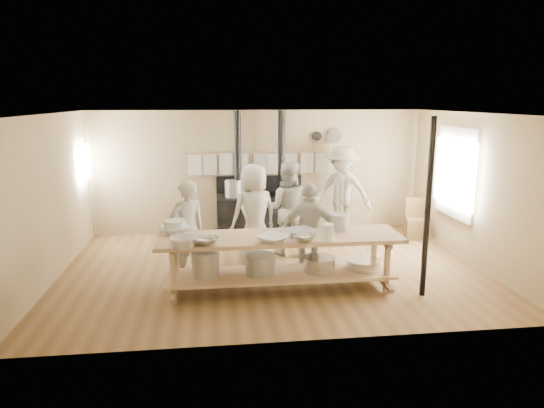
% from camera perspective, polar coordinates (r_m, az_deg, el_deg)
% --- Properties ---
extents(ground, '(7.00, 7.00, 0.00)m').
position_cam_1_polar(ground, '(8.27, 0.08, -7.70)').
color(ground, brown).
rests_on(ground, ground).
extents(room_shell, '(7.00, 7.00, 7.00)m').
position_cam_1_polar(room_shell, '(7.87, 0.08, 3.48)').
color(room_shell, tan).
rests_on(room_shell, ground).
extents(window_right, '(0.09, 1.50, 1.65)m').
position_cam_1_polar(window_right, '(9.51, 20.87, 3.45)').
color(window_right, beige).
rests_on(window_right, ground).
extents(left_opening, '(0.00, 0.90, 0.90)m').
position_cam_1_polar(left_opening, '(10.11, -21.27, 4.47)').
color(left_opening, white).
rests_on(left_opening, ground).
extents(stove, '(1.90, 0.75, 2.60)m').
position_cam_1_polar(stove, '(10.15, -1.42, -0.87)').
color(stove, black).
rests_on(stove, ground).
extents(towel_rail, '(3.00, 0.04, 0.47)m').
position_cam_1_polar(towel_rail, '(10.24, -1.57, 5.09)').
color(towel_rail, tan).
rests_on(towel_rail, ground).
extents(back_wall_shelf, '(0.63, 0.14, 0.32)m').
position_cam_1_polar(back_wall_shelf, '(10.47, 6.48, 7.68)').
color(back_wall_shelf, tan).
rests_on(back_wall_shelf, ground).
extents(prep_table, '(3.60, 0.90, 0.85)m').
position_cam_1_polar(prep_table, '(7.26, 0.89, -6.24)').
color(prep_table, tan).
rests_on(prep_table, ground).
extents(support_post, '(0.08, 0.08, 2.60)m').
position_cam_1_polar(support_post, '(7.20, 17.86, -0.55)').
color(support_post, black).
rests_on(support_post, ground).
extents(cook_far_left, '(0.69, 0.61, 1.60)m').
position_cam_1_polar(cook_far_left, '(7.74, -9.92, -3.08)').
color(cook_far_left, '#A6A393').
rests_on(cook_far_left, ground).
extents(cook_left, '(0.98, 0.85, 1.74)m').
position_cam_1_polar(cook_left, '(8.85, 1.83, -0.51)').
color(cook_left, '#A6A393').
rests_on(cook_left, ground).
extents(cook_center, '(1.00, 0.83, 1.74)m').
position_cam_1_polar(cook_center, '(8.43, -2.12, -1.15)').
color(cook_center, '#A6A393').
rests_on(cook_center, ground).
extents(cook_right, '(0.96, 0.53, 1.55)m').
position_cam_1_polar(cook_right, '(7.70, 4.43, -3.21)').
color(cook_right, '#A6A393').
rests_on(cook_right, ground).
extents(cook_by_window, '(1.40, 1.16, 1.88)m').
position_cam_1_polar(cook_by_window, '(10.20, 8.23, 1.50)').
color(cook_by_window, '#A6A393').
rests_on(cook_by_window, ground).
extents(chair, '(0.46, 0.46, 0.82)m').
position_cam_1_polar(chair, '(10.44, 16.48, -2.57)').
color(chair, brown).
rests_on(chair, ground).
extents(bowl_white_a, '(0.55, 0.55, 0.11)m').
position_cam_1_polar(bowl_white_a, '(7.43, -11.34, -2.98)').
color(bowl_white_a, white).
rests_on(bowl_white_a, prep_table).
extents(bowl_steel_a, '(0.46, 0.46, 0.10)m').
position_cam_1_polar(bowl_steel_a, '(6.77, -7.69, -4.35)').
color(bowl_steel_a, silver).
rests_on(bowl_steel_a, prep_table).
extents(bowl_white_b, '(0.59, 0.59, 0.10)m').
position_cam_1_polar(bowl_white_b, '(6.81, 0.08, -4.13)').
color(bowl_white_b, white).
rests_on(bowl_white_b, prep_table).
extents(bowl_steel_b, '(0.32, 0.32, 0.10)m').
position_cam_1_polar(bowl_steel_b, '(6.88, 3.80, -4.01)').
color(bowl_steel_b, silver).
rests_on(bowl_steel_b, prep_table).
extents(roasting_pan, '(0.50, 0.42, 0.10)m').
position_cam_1_polar(roasting_pan, '(7.19, 3.09, -3.29)').
color(roasting_pan, '#B2B2B7').
rests_on(roasting_pan, prep_table).
extents(mixing_bowl_large, '(0.44, 0.44, 0.12)m').
position_cam_1_polar(mixing_bowl_large, '(6.78, -10.35, -4.34)').
color(mixing_bowl_large, silver).
rests_on(mixing_bowl_large, prep_table).
extents(bucket_galv, '(0.31, 0.31, 0.26)m').
position_cam_1_polar(bucket_galv, '(7.49, 7.77, -2.12)').
color(bucket_galv, gray).
rests_on(bucket_galv, prep_table).
extents(deep_bowl_enamel, '(0.33, 0.33, 0.20)m').
position_cam_1_polar(deep_bowl_enamel, '(7.41, -11.35, -2.63)').
color(deep_bowl_enamel, white).
rests_on(deep_bowl_enamel, prep_table).
extents(pitcher, '(0.16, 0.16, 0.24)m').
position_cam_1_polar(pitcher, '(6.93, 6.59, -3.33)').
color(pitcher, white).
rests_on(pitcher, prep_table).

